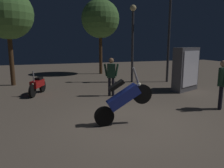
{
  "coord_description": "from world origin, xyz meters",
  "views": [
    {
      "loc": [
        -2.54,
        -5.5,
        2.28
      ],
      "look_at": [
        -0.35,
        1.0,
        1.0
      ],
      "focal_mm": 34.86,
      "sensor_mm": 36.0,
      "label": 1
    }
  ],
  "objects_px": {
    "motorcycle_blue_foreground": "(123,99)",
    "streetlamp_far": "(170,21)",
    "person_bystander_far": "(222,80)",
    "streetlamp_near": "(133,33)",
    "person_rider_beside": "(111,73)",
    "kiosk_billboard": "(186,69)",
    "motorcycle_red_parked_left": "(38,85)"
  },
  "relations": [
    {
      "from": "motorcycle_red_parked_left",
      "to": "kiosk_billboard",
      "type": "relative_size",
      "value": 0.75
    },
    {
      "from": "streetlamp_near",
      "to": "streetlamp_far",
      "type": "distance_m",
      "value": 2.22
    },
    {
      "from": "motorcycle_blue_foreground",
      "to": "kiosk_billboard",
      "type": "bearing_deg",
      "value": 41.78
    },
    {
      "from": "person_rider_beside",
      "to": "person_bystander_far",
      "type": "distance_m",
      "value": 4.32
    },
    {
      "from": "person_bystander_far",
      "to": "motorcycle_blue_foreground",
      "type": "bearing_deg",
      "value": -123.63
    },
    {
      "from": "streetlamp_near",
      "to": "kiosk_billboard",
      "type": "xyz_separation_m",
      "value": [
        1.45,
        -3.16,
        -1.83
      ]
    },
    {
      "from": "person_rider_beside",
      "to": "streetlamp_far",
      "type": "height_order",
      "value": "streetlamp_far"
    },
    {
      "from": "streetlamp_near",
      "to": "streetlamp_far",
      "type": "xyz_separation_m",
      "value": [
        1.99,
        -0.71,
        0.66
      ]
    },
    {
      "from": "motorcycle_blue_foreground",
      "to": "person_rider_beside",
      "type": "xyz_separation_m",
      "value": [
        0.78,
        3.4,
        0.25
      ]
    },
    {
      "from": "motorcycle_blue_foreground",
      "to": "streetlamp_far",
      "type": "bearing_deg",
      "value": 54.29
    },
    {
      "from": "person_rider_beside",
      "to": "person_bystander_far",
      "type": "xyz_separation_m",
      "value": [
        3.0,
        -3.11,
        0.03
      ]
    },
    {
      "from": "person_bystander_far",
      "to": "streetlamp_near",
      "type": "height_order",
      "value": "streetlamp_near"
    },
    {
      "from": "motorcycle_blue_foreground",
      "to": "kiosk_billboard",
      "type": "height_order",
      "value": "kiosk_billboard"
    },
    {
      "from": "motorcycle_red_parked_left",
      "to": "streetlamp_near",
      "type": "xyz_separation_m",
      "value": [
        5.42,
        1.76,
        2.44
      ]
    },
    {
      "from": "streetlamp_far",
      "to": "kiosk_billboard",
      "type": "xyz_separation_m",
      "value": [
        -0.55,
        -2.45,
        -2.49
      ]
    },
    {
      "from": "motorcycle_blue_foreground",
      "to": "person_bystander_far",
      "type": "distance_m",
      "value": 3.8
    },
    {
      "from": "person_bystander_far",
      "to": "streetlamp_near",
      "type": "xyz_separation_m",
      "value": [
        -0.66,
        6.16,
        1.85
      ]
    },
    {
      "from": "motorcycle_blue_foreground",
      "to": "streetlamp_far",
      "type": "height_order",
      "value": "streetlamp_far"
    },
    {
      "from": "person_bystander_far",
      "to": "streetlamp_far",
      "type": "xyz_separation_m",
      "value": [
        1.34,
        5.45,
        2.51
      ]
    },
    {
      "from": "motorcycle_blue_foreground",
      "to": "person_bystander_far",
      "type": "xyz_separation_m",
      "value": [
        3.78,
        0.29,
        0.29
      ]
    },
    {
      "from": "motorcycle_blue_foreground",
      "to": "person_rider_beside",
      "type": "bearing_deg",
      "value": 83.1
    },
    {
      "from": "motorcycle_blue_foreground",
      "to": "motorcycle_red_parked_left",
      "type": "distance_m",
      "value": 5.23
    },
    {
      "from": "streetlamp_far",
      "to": "motorcycle_blue_foreground",
      "type": "bearing_deg",
      "value": -131.72
    },
    {
      "from": "motorcycle_red_parked_left",
      "to": "kiosk_billboard",
      "type": "distance_m",
      "value": 7.03
    },
    {
      "from": "streetlamp_near",
      "to": "person_bystander_far",
      "type": "bearing_deg",
      "value": -83.9
    },
    {
      "from": "motorcycle_blue_foreground",
      "to": "streetlamp_near",
      "type": "xyz_separation_m",
      "value": [
        3.12,
        6.45,
        2.14
      ]
    },
    {
      "from": "motorcycle_red_parked_left",
      "to": "streetlamp_far",
      "type": "relative_size",
      "value": 0.28
    },
    {
      "from": "motorcycle_blue_foreground",
      "to": "streetlamp_near",
      "type": "bearing_deg",
      "value": 70.18
    },
    {
      "from": "person_bystander_far",
      "to": "kiosk_billboard",
      "type": "xyz_separation_m",
      "value": [
        0.79,
        3.0,
        0.02
      ]
    },
    {
      "from": "kiosk_billboard",
      "to": "person_bystander_far",
      "type": "bearing_deg",
      "value": 52.43
    },
    {
      "from": "streetlamp_near",
      "to": "kiosk_billboard",
      "type": "distance_m",
      "value": 3.93
    },
    {
      "from": "person_rider_beside",
      "to": "streetlamp_far",
      "type": "bearing_deg",
      "value": 136.88
    }
  ]
}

